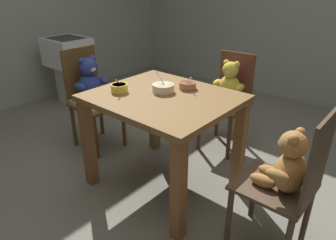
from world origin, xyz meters
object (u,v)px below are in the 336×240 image
at_px(porridge_bowl_cream_center, 163,88).
at_px(teddy_chair_far_center, 228,93).
at_px(teddy_chair_near_right, 287,173).
at_px(sink_basin, 69,62).
at_px(porridge_bowl_yellow_near_left, 119,88).
at_px(dining_table, 164,114).
at_px(teddy_chair_near_left, 92,90).
at_px(porridge_bowl_terracotta_far_center, 188,85).

bearing_deg(porridge_bowl_cream_center, teddy_chair_far_center, 84.18).
distance_m(teddy_chair_near_right, porridge_bowl_cream_center, 1.02).
xyz_separation_m(teddy_chair_far_center, sink_basin, (-2.08, -0.32, 0.00)).
xyz_separation_m(teddy_chair_near_right, porridge_bowl_cream_center, (-0.99, 0.10, 0.24)).
bearing_deg(porridge_bowl_yellow_near_left, dining_table, 28.26).
distance_m(dining_table, teddy_chair_near_left, 0.94).
distance_m(teddy_chair_near_right, teddy_chair_far_center, 1.28).
relative_size(porridge_bowl_cream_center, porridge_bowl_terracotta_far_center, 1.30).
bearing_deg(porridge_bowl_yellow_near_left, teddy_chair_near_right, 5.04).
distance_m(dining_table, porridge_bowl_terracotta_far_center, 0.28).
bearing_deg(teddy_chair_near_right, porridge_bowl_cream_center, -5.83).
bearing_deg(teddy_chair_near_right, sink_basin, -11.24).
bearing_deg(porridge_bowl_yellow_near_left, teddy_chair_far_center, 72.29).
bearing_deg(porridge_bowl_yellow_near_left, sink_basin, 158.50).
relative_size(teddy_chair_near_left, porridge_bowl_cream_center, 5.57).
bearing_deg(teddy_chair_near_right, porridge_bowl_terracotta_far_center, -16.99).
distance_m(porridge_bowl_terracotta_far_center, porridge_bowl_yellow_near_left, 0.51).
height_order(teddy_chair_far_center, teddy_chair_near_left, teddy_chair_near_left).
height_order(teddy_chair_near_right, porridge_bowl_yellow_near_left, teddy_chair_near_right).
distance_m(teddy_chair_far_center, porridge_bowl_yellow_near_left, 1.09).
xyz_separation_m(teddy_chair_far_center, porridge_bowl_terracotta_far_center, (0.01, -0.63, 0.24)).
distance_m(teddy_chair_far_center, porridge_bowl_terracotta_far_center, 0.68).
bearing_deg(porridge_bowl_cream_center, teddy_chair_near_right, -5.65).
bearing_deg(teddy_chair_far_center, teddy_chair_near_right, 41.04).
bearing_deg(teddy_chair_near_right, porridge_bowl_yellow_near_left, 4.86).
bearing_deg(porridge_bowl_terracotta_far_center, sink_basin, 171.49).
relative_size(teddy_chair_near_right, porridge_bowl_terracotta_far_center, 7.25).
height_order(teddy_chair_near_left, porridge_bowl_cream_center, teddy_chair_near_left).
bearing_deg(teddy_chair_far_center, porridge_bowl_terracotta_far_center, -3.23).
bearing_deg(sink_basin, porridge_bowl_yellow_near_left, -21.50).
distance_m(dining_table, porridge_bowl_yellow_near_left, 0.37).
height_order(teddy_chair_near_left, sink_basin, teddy_chair_near_left).
relative_size(teddy_chair_far_center, porridge_bowl_cream_center, 5.32).
xyz_separation_m(dining_table, teddy_chair_near_right, (0.94, -0.05, -0.07)).
xyz_separation_m(dining_table, sink_basin, (-2.05, 0.54, -0.06)).
distance_m(dining_table, porridge_bowl_cream_center, 0.19).
relative_size(teddy_chair_far_center, porridge_bowl_yellow_near_left, 7.22).
distance_m(porridge_bowl_yellow_near_left, sink_basin, 1.91).
distance_m(dining_table, teddy_chair_far_center, 0.86).
bearing_deg(porridge_bowl_terracotta_far_center, dining_table, -100.88).
xyz_separation_m(dining_table, porridge_bowl_terracotta_far_center, (0.04, 0.22, 0.17)).
bearing_deg(teddy_chair_near_left, teddy_chair_far_center, 41.41).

